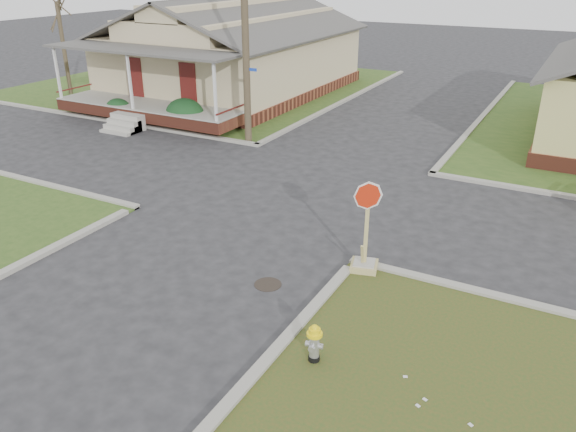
% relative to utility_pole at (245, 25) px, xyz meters
% --- Properties ---
extents(ground, '(120.00, 120.00, 0.00)m').
position_rel_utility_pole_xyz_m(ground, '(4.20, -8.90, -4.66)').
color(ground, '#242427').
rests_on(ground, ground).
extents(verge_far_left, '(19.00, 19.00, 0.05)m').
position_rel_utility_pole_xyz_m(verge_far_left, '(-8.80, 9.10, -4.64)').
color(verge_far_left, '#304F1C').
rests_on(verge_far_left, ground).
extents(curbs, '(80.00, 40.00, 0.12)m').
position_rel_utility_pole_xyz_m(curbs, '(4.20, -3.90, -4.66)').
color(curbs, '#9A978B').
rests_on(curbs, ground).
extents(manhole, '(0.64, 0.64, 0.01)m').
position_rel_utility_pole_xyz_m(manhole, '(6.40, -9.40, -4.66)').
color(manhole, black).
rests_on(manhole, ground).
extents(corner_house, '(10.10, 15.50, 5.30)m').
position_rel_utility_pole_xyz_m(corner_house, '(-5.80, 7.78, -2.38)').
color(corner_house, brown).
rests_on(corner_house, ground).
extents(utility_pole, '(1.80, 0.28, 9.00)m').
position_rel_utility_pole_xyz_m(utility_pole, '(0.00, 0.00, 0.00)').
color(utility_pole, '#3D3123').
rests_on(utility_pole, ground).
extents(tree_far_left, '(0.22, 0.22, 4.90)m').
position_rel_utility_pole_xyz_m(tree_far_left, '(-13.80, 3.10, -2.16)').
color(tree_far_left, '#3D3123').
rests_on(tree_far_left, verge_far_left).
extents(fire_hydrant, '(0.30, 0.30, 0.79)m').
position_rel_utility_pole_xyz_m(fire_hydrant, '(8.56, -11.39, -4.18)').
color(fire_hydrant, black).
rests_on(fire_hydrant, ground).
extents(stop_sign, '(0.65, 0.63, 2.28)m').
position_rel_utility_pole_xyz_m(stop_sign, '(8.13, -7.73, -4.12)').
color(stop_sign, tan).
rests_on(stop_sign, ground).
extents(hedge_left, '(1.38, 1.13, 1.05)m').
position_rel_utility_pole_xyz_m(hedge_left, '(-7.13, -0.02, -4.09)').
color(hedge_left, '#163E1E').
rests_on(hedge_left, verge_far_left).
extents(hedge_right, '(1.63, 1.34, 1.25)m').
position_rel_utility_pole_xyz_m(hedge_right, '(-3.57, 0.41, -3.99)').
color(hedge_right, '#163E1E').
rests_on(hedge_right, verge_far_left).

